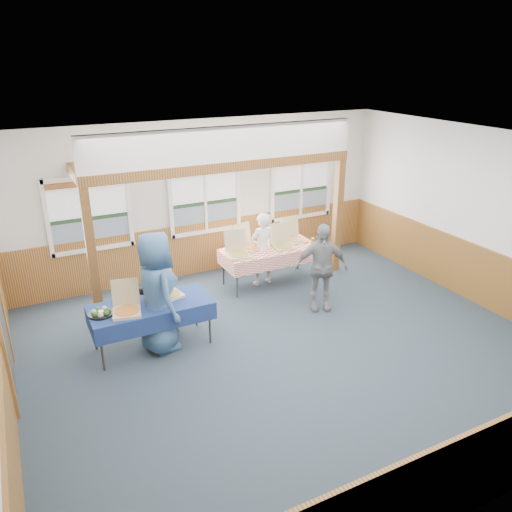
{
  "coord_description": "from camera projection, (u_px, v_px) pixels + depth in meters",
  "views": [
    {
      "loc": [
        -3.52,
        -5.86,
        4.35
      ],
      "look_at": [
        -0.07,
        1.0,
        1.24
      ],
      "focal_mm": 35.0,
      "sensor_mm": 36.0,
      "label": 1
    }
  ],
  "objects": [
    {
      "name": "person_grey",
      "position": [
        321.0,
        267.0,
        8.93
      ],
      "size": [
        1.04,
        0.73,
        1.63
      ],
      "primitive_type": "imported",
      "rotation": [
        0.0,
        0.0,
        -0.39
      ],
      "color": "gray",
      "rests_on": "floor"
    },
    {
      "name": "table_right",
      "position": [
        270.0,
        251.0,
        10.0
      ],
      "size": [
        2.09,
        1.34,
        0.76
      ],
      "rotation": [
        0.0,
        0.0,
        0.26
      ],
      "color": "#2D2D2D",
      "rests_on": "floor"
    },
    {
      "name": "floor",
      "position": [
        288.0,
        348.0,
        7.95
      ],
      "size": [
        8.0,
        8.0,
        0.0
      ],
      "primitive_type": "plane",
      "color": "#27343F",
      "rests_on": "ground"
    },
    {
      "name": "window_left",
      "position": [
        89.0,
        210.0,
        9.23
      ],
      "size": [
        1.56,
        0.1,
        1.46
      ],
      "color": "white",
      "rests_on": "wall_back"
    },
    {
      "name": "wall_right",
      "position": [
        481.0,
        218.0,
        9.02
      ],
      "size": [
        0.0,
        8.0,
        8.0
      ],
      "primitive_type": "plane",
      "rotation": [
        1.57,
        0.0,
        -1.57
      ],
      "color": "silver",
      "rests_on": "floor"
    },
    {
      "name": "wall_front",
      "position": [
        489.0,
        386.0,
        4.45
      ],
      "size": [
        8.0,
        0.0,
        8.0
      ],
      "primitive_type": "plane",
      "rotation": [
        -1.57,
        0.0,
        0.0
      ],
      "color": "silver",
      "rests_on": "floor"
    },
    {
      "name": "window_right",
      "position": [
        301.0,
        183.0,
        11.14
      ],
      "size": [
        1.56,
        0.1,
        1.46
      ],
      "color": "white",
      "rests_on": "wall_back"
    },
    {
      "name": "pizza_box_e",
      "position": [
        283.0,
        244.0,
        9.99
      ],
      "size": [
        0.45,
        0.53,
        0.44
      ],
      "rotation": [
        0.0,
        0.0,
        -0.1
      ],
      "color": "beige",
      "rests_on": "table_right"
    },
    {
      "name": "drink_glass",
      "position": [
        313.0,
        242.0,
        10.09
      ],
      "size": [
        0.07,
        0.07,
        0.15
      ],
      "primitive_type": "cylinder",
      "color": "#966119",
      "rests_on": "table_right"
    },
    {
      "name": "woman_black",
      "position": [
        152.0,
        289.0,
        8.01
      ],
      "size": [
        0.93,
        0.78,
        1.71
      ],
      "primitive_type": "imported",
      "rotation": [
        0.0,
        0.0,
        3.32
      ],
      "color": "black",
      "rests_on": "floor"
    },
    {
      "name": "woman_white",
      "position": [
        262.0,
        249.0,
        9.94
      ],
      "size": [
        0.58,
        0.4,
        1.5
      ],
      "primitive_type": "imported",
      "rotation": [
        0.0,
        0.0,
        3.23
      ],
      "color": "white",
      "rests_on": "floor"
    },
    {
      "name": "pizza_box_a",
      "position": [
        127.0,
        308.0,
        7.46
      ],
      "size": [
        0.51,
        0.57,
        0.44
      ],
      "rotation": [
        0.0,
        0.0,
        -0.22
      ],
      "color": "beige",
      "rests_on": "table_left"
    },
    {
      "name": "wainscot_left",
      "position": [
        8.0,
        390.0,
        6.09
      ],
      "size": [
        0.05,
        6.98,
        1.1
      ],
      "primitive_type": "cube",
      "color": "brown",
      "rests_on": "floor"
    },
    {
      "name": "wall_back",
      "position": [
        204.0,
        199.0,
        10.25
      ],
      "size": [
        8.0,
        0.0,
        8.0
      ],
      "primitive_type": "plane",
      "rotation": [
        1.57,
        0.0,
        0.0
      ],
      "color": "silver",
      "rests_on": "floor"
    },
    {
      "name": "pizza_box_f",
      "position": [
        294.0,
        238.0,
        10.34
      ],
      "size": [
        0.42,
        0.5,
        0.44
      ],
      "rotation": [
        0.0,
        0.0,
        -0.02
      ],
      "color": "beige",
      "rests_on": "table_right"
    },
    {
      "name": "pizza_box_c",
      "position": [
        238.0,
        253.0,
        9.56
      ],
      "size": [
        0.49,
        0.57,
        0.46
      ],
      "rotation": [
        0.0,
        0.0,
        -0.15
      ],
      "color": "beige",
      "rests_on": "table_right"
    },
    {
      "name": "table_left",
      "position": [
        151.0,
        307.0,
        7.76
      ],
      "size": [
        2.03,
        1.41,
        0.76
      ],
      "rotation": [
        0.0,
        0.0,
        -0.32
      ],
      "color": "#2D2D2D",
      "rests_on": "floor"
    },
    {
      "name": "veggie_tray",
      "position": [
        101.0,
        313.0,
        7.41
      ],
      "size": [
        0.38,
        0.38,
        0.09
      ],
      "color": "black",
      "rests_on": "table_left"
    },
    {
      "name": "wainscot_front",
      "position": [
        468.0,
        474.0,
        4.87
      ],
      "size": [
        7.98,
        0.05,
        1.1
      ],
      "primitive_type": "cube",
      "color": "brown",
      "rests_on": "floor"
    },
    {
      "name": "cross_beam",
      "position": [
        227.0,
        167.0,
        8.92
      ],
      "size": [
        5.15,
        0.18,
        0.18
      ],
      "primitive_type": "cube",
      "color": "#5E3115",
      "rests_on": "post_left"
    },
    {
      "name": "wainscot_back",
      "position": [
        207.0,
        247.0,
        10.62
      ],
      "size": [
        7.98,
        0.05,
        1.1
      ],
      "primitive_type": "cube",
      "color": "brown",
      "rests_on": "floor"
    },
    {
      "name": "wainscot_right",
      "position": [
        471.0,
        272.0,
        9.4
      ],
      "size": [
        0.05,
        6.98,
        1.1
      ],
      "primitive_type": "cube",
      "color": "brown",
      "rests_on": "floor"
    },
    {
      "name": "post_left",
      "position": [
        92.0,
        257.0,
        8.36
      ],
      "size": [
        0.15,
        0.15,
        2.4
      ],
      "primitive_type": "cube",
      "color": "#5E3115",
      "rests_on": "floor"
    },
    {
      "name": "man_blue",
      "position": [
        157.0,
        292.0,
        7.63
      ],
      "size": [
        0.72,
        1.02,
        1.94
      ],
      "primitive_type": "imported",
      "rotation": [
        0.0,
        0.0,
        1.69
      ],
      "color": "#355984",
      "rests_on": "floor"
    },
    {
      "name": "pizza_box_b",
      "position": [
        168.0,
        292.0,
        7.99
      ],
      "size": [
        0.45,
        0.52,
        0.41
      ],
      "rotation": [
        0.0,
        0.0,
        0.2
      ],
      "color": "beige",
      "rests_on": "table_left"
    },
    {
      "name": "pizza_box_d",
      "position": [
        249.0,
        245.0,
        9.96
      ],
      "size": [
        0.54,
        0.61,
        0.46
      ],
      "rotation": [
        0.0,
        0.0,
        0.28
      ],
      "color": "beige",
      "rests_on": "table_right"
    },
    {
      "name": "post_right",
      "position": [
        337.0,
        216.0,
        10.45
      ],
      "size": [
        0.15,
        0.15,
        2.4
      ],
      "primitive_type": "cube",
      "color": "#5E3115",
      "rests_on": "floor"
    },
    {
      "name": "ceiling",
      "position": [
        294.0,
        146.0,
        6.75
      ],
      "size": [
        8.0,
        8.0,
        0.0
      ],
      "primitive_type": "plane",
      "rotation": [
        3.14,
        0.0,
        0.0
      ],
      "color": "white",
      "rests_on": "wall_back"
    },
    {
      "name": "window_mid",
      "position": [
        205.0,
        195.0,
        10.18
      ],
      "size": [
        1.56,
        0.1,
        1.46
      ],
      "color": "white",
      "rests_on": "wall_back"
    }
  ]
}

